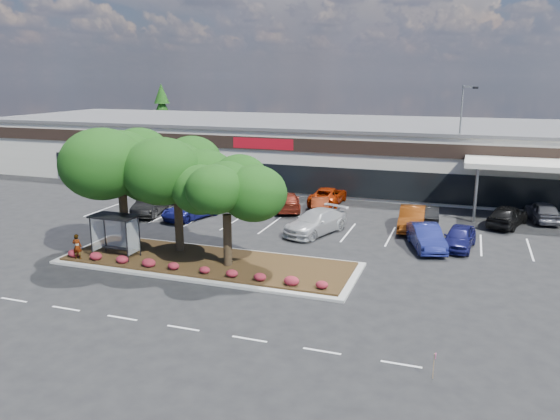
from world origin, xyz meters
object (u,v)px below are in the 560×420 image
(car_1, at_px, (194,205))
(car_0, at_px, (151,204))
(survey_stake, at_px, (434,362))
(light_pole, at_px, (459,154))

(car_1, bearing_deg, car_0, -163.93)
(car_0, bearing_deg, car_1, 8.03)
(survey_stake, bearing_deg, car_0, 142.29)
(survey_stake, distance_m, car_0, 29.65)
(car_0, height_order, car_1, car_0)
(car_0, distance_m, car_1, 3.51)
(survey_stake, bearing_deg, light_pole, 90.28)
(car_0, xyz_separation_m, car_1, (3.25, 1.33, -0.11))
(light_pole, height_order, survey_stake, light_pole)
(light_pole, xyz_separation_m, car_0, (-23.32, -11.10, -3.69))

